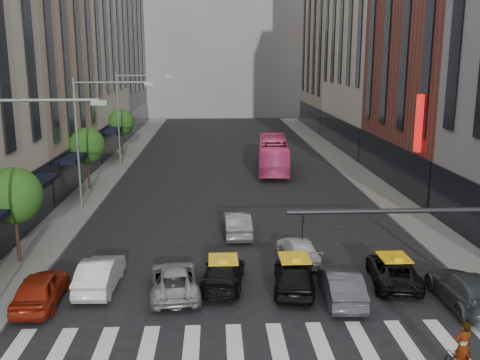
{
  "coord_description": "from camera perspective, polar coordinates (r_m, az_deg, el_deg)",
  "views": [
    {
      "loc": [
        -1.67,
        -16.53,
        10.34
      ],
      "look_at": [
        -0.31,
        11.51,
        4.0
      ],
      "focal_mm": 40.0,
      "sensor_mm": 36.0,
      "label": 1
    }
  ],
  "objects": [
    {
      "name": "sidewalk_left",
      "position": [
        48.65,
        -14.37,
        0.14
      ],
      "size": [
        3.0,
        96.0,
        0.15
      ],
      "primitive_type": "cube",
      "color": "slate",
      "rests_on": "ground"
    },
    {
      "name": "sidewalk_right",
      "position": [
        49.44,
        12.74,
        0.42
      ],
      "size": [
        3.0,
        96.0,
        0.15
      ],
      "primitive_type": "cube",
      "color": "slate",
      "rests_on": "ground"
    },
    {
      "name": "building_left_b",
      "position": [
        47.12,
        -22.44,
        13.81
      ],
      "size": [
        8.0,
        16.0,
        24.0
      ],
      "primitive_type": "cube",
      "color": "tan",
      "rests_on": "ground"
    },
    {
      "name": "building_left_d",
      "position": [
        83.09,
        -13.93,
        15.58
      ],
      "size": [
        8.0,
        18.0,
        30.0
      ],
      "primitive_type": "cube",
      "color": "gray",
      "rests_on": "ground"
    },
    {
      "name": "building_right_b",
      "position": [
        47.44,
        21.17,
        15.11
      ],
      "size": [
        8.0,
        18.0,
        26.0
      ],
      "primitive_type": "cube",
      "color": "brown",
      "rests_on": "ground"
    },
    {
      "name": "building_right_d",
      "position": [
        83.72,
        10.47,
        15.02
      ],
      "size": [
        8.0,
        18.0,
        28.0
      ],
      "primitive_type": "cube",
      "color": "tan",
      "rests_on": "ground"
    },
    {
      "name": "building_far",
      "position": [
        101.83,
        -1.91,
        17.03
      ],
      "size": [
        30.0,
        10.0,
        36.0
      ],
      "primitive_type": "cube",
      "color": "gray",
      "rests_on": "ground"
    },
    {
      "name": "tree_near",
      "position": [
        29.17,
        -23.02,
        -1.56
      ],
      "size": [
        2.88,
        2.88,
        4.95
      ],
      "color": "black",
      "rests_on": "sidewalk_left"
    },
    {
      "name": "tree_mid",
      "position": [
        44.23,
        -16.01,
        3.53
      ],
      "size": [
        2.88,
        2.88,
        4.95
      ],
      "color": "black",
      "rests_on": "sidewalk_left"
    },
    {
      "name": "tree_far",
      "position": [
        59.78,
        -12.59,
        5.99
      ],
      "size": [
        2.88,
        2.88,
        4.95
      ],
      "color": "black",
      "rests_on": "sidewalk_left"
    },
    {
      "name": "streetlamp_mid",
      "position": [
        37.74,
        -15.65,
        5.5
      ],
      "size": [
        5.38,
        0.25,
        9.0
      ],
      "color": "gray",
      "rests_on": "sidewalk_left"
    },
    {
      "name": "streetlamp_far",
      "position": [
        53.38,
        -11.9,
        7.69
      ],
      "size": [
        5.38,
        0.25,
        9.0
      ],
      "color": "gray",
      "rests_on": "sidewalk_left"
    },
    {
      "name": "liberty_sign",
      "position": [
        39.46,
        18.54,
        5.75
      ],
      "size": [
        0.3,
        0.7,
        4.0
      ],
      "color": "red",
      "rests_on": "ground"
    },
    {
      "name": "car_red",
      "position": [
        24.94,
        -20.49,
        -10.79
      ],
      "size": [
        1.84,
        4.33,
        1.46
      ],
      "primitive_type": "imported",
      "rotation": [
        0.0,
        0.0,
        3.17
      ],
      "color": "maroon",
      "rests_on": "ground"
    },
    {
      "name": "car_white_front",
      "position": [
        25.78,
        -14.71,
        -9.61
      ],
      "size": [
        1.66,
        4.45,
        1.45
      ],
      "primitive_type": "imported",
      "rotation": [
        0.0,
        0.0,
        3.11
      ],
      "color": "silver",
      "rests_on": "ground"
    },
    {
      "name": "car_silver",
      "position": [
        24.66,
        -7.06,
        -10.52
      ],
      "size": [
        2.65,
        4.87,
        1.3
      ],
      "primitive_type": "imported",
      "rotation": [
        0.0,
        0.0,
        3.25
      ],
      "color": "#9D9CA1",
      "rests_on": "ground"
    },
    {
      "name": "taxi_left",
      "position": [
        25.21,
        -1.79,
        -9.88
      ],
      "size": [
        2.32,
        4.67,
        1.3
      ],
      "primitive_type": "imported",
      "rotation": [
        0.0,
        0.0,
        3.03
      ],
      "color": "black",
      "rests_on": "ground"
    },
    {
      "name": "taxi_center",
      "position": [
        24.88,
        5.78,
        -9.97
      ],
      "size": [
        2.36,
        4.69,
        1.53
      ],
      "primitive_type": "imported",
      "rotation": [
        0.0,
        0.0,
        3.02
      ],
      "color": "black",
      "rests_on": "ground"
    },
    {
      "name": "car_grey_mid",
      "position": [
        24.26,
        10.72,
        -10.88
      ],
      "size": [
        1.69,
        4.4,
        1.43
      ],
      "primitive_type": "imported",
      "rotation": [
        0.0,
        0.0,
        3.1
      ],
      "color": "#3A3B41",
      "rests_on": "ground"
    },
    {
      "name": "taxi_right",
      "position": [
        26.55,
        16.03,
        -9.24
      ],
      "size": [
        2.69,
        4.78,
        1.26
      ],
      "primitive_type": "imported",
      "rotation": [
        0.0,
        0.0,
        3.0
      ],
      "color": "black",
      "rests_on": "ground"
    },
    {
      "name": "car_grey_curb",
      "position": [
        25.24,
        22.97,
        -10.71
      ],
      "size": [
        2.06,
        5.06,
        1.47
      ],
      "primitive_type": "imported",
      "rotation": [
        0.0,
        0.0,
        3.14
      ],
      "color": "#3A3D41",
      "rests_on": "ground"
    },
    {
      "name": "car_row2_left",
      "position": [
        32.18,
        -0.3,
        -4.67
      ],
      "size": [
        1.65,
        4.42,
        1.44
      ],
      "primitive_type": "imported",
      "rotation": [
        0.0,
        0.0,
        3.17
      ],
      "color": "gray",
      "rests_on": "ground"
    },
    {
      "name": "car_row2_right",
      "position": [
        28.39,
        6.2,
        -7.39
      ],
      "size": [
        2.09,
        4.36,
        1.23
      ],
      "primitive_type": "imported",
      "rotation": [
        0.0,
        0.0,
        3.23
      ],
      "color": "silver",
      "rests_on": "ground"
    },
    {
      "name": "bus",
      "position": [
        50.86,
        3.57,
        2.77
      ],
      "size": [
        3.63,
        11.47,
        3.14
      ],
      "primitive_type": "imported",
      "rotation": [
        0.0,
        0.0,
        3.05
      ],
      "color": "#EF4688",
      "rests_on": "ground"
    },
    {
      "name": "rider",
      "position": [
        19.45,
        22.82,
        -14.57
      ],
      "size": [
        0.75,
        0.58,
        1.81
      ],
      "primitive_type": "imported",
      "rotation": [
        0.0,
        0.0,
        3.4
      ],
      "color": "gray",
      "rests_on": "motorcycle"
    }
  ]
}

